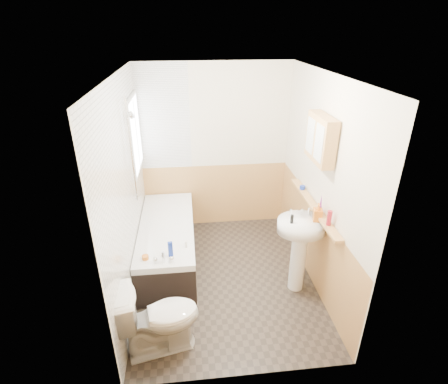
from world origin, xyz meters
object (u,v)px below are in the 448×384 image
(toilet, at_px, (159,318))
(medicine_cabinet, at_px, (321,139))
(bathtub, at_px, (168,242))
(pine_shelf, at_px, (314,206))
(sink, at_px, (300,240))

(toilet, relative_size, medicine_cabinet, 1.41)
(bathtub, height_order, pine_shelf, pine_shelf)
(pine_shelf, relative_size, medicine_cabinet, 2.70)
(bathtub, relative_size, pine_shelf, 1.20)
(sink, bearing_deg, bathtub, 168.21)
(toilet, xyz_separation_m, sink, (1.60, 0.71, 0.30))
(sink, bearing_deg, medicine_cabinet, 61.18)
(pine_shelf, bearing_deg, medicine_cabinet, -139.17)
(toilet, xyz_separation_m, pine_shelf, (1.80, 0.93, 0.62))
(bathtub, height_order, medicine_cabinet, medicine_cabinet)
(sink, relative_size, medicine_cabinet, 1.93)
(sink, height_order, pine_shelf, sink)
(toilet, bearing_deg, pine_shelf, -74.50)
(toilet, height_order, medicine_cabinet, medicine_cabinet)
(bathtub, bearing_deg, pine_shelf, -16.20)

